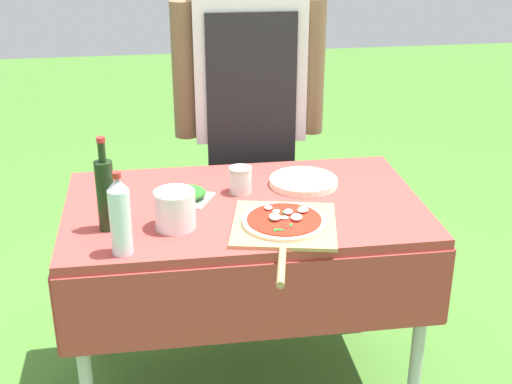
# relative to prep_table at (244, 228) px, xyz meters

# --- Properties ---
(prep_table) EXTENTS (1.28, 0.77, 0.81)m
(prep_table) POSITION_rel_prep_table_xyz_m (0.00, 0.00, 0.00)
(prep_table) COLOR #A83D38
(prep_table) RESTS_ON ground
(person_cook) EXTENTS (0.64, 0.22, 1.70)m
(person_cook) POSITION_rel_prep_table_xyz_m (0.10, 0.61, 0.29)
(person_cook) COLOR #70604C
(person_cook) RESTS_ON ground
(pizza_on_peel) EXTENTS (0.40, 0.58, 0.05)m
(pizza_on_peel) POSITION_rel_prep_table_xyz_m (0.11, -0.21, 0.11)
(pizza_on_peel) COLOR tan
(pizza_on_peel) RESTS_ON prep_table
(oil_bottle) EXTENTS (0.06, 0.06, 0.32)m
(oil_bottle) POSITION_rel_prep_table_xyz_m (-0.47, -0.14, 0.23)
(oil_bottle) COLOR black
(oil_bottle) RESTS_ON prep_table
(water_bottle) EXTENTS (0.07, 0.07, 0.27)m
(water_bottle) POSITION_rel_prep_table_xyz_m (-0.42, -0.31, 0.23)
(water_bottle) COLOR silver
(water_bottle) RESTS_ON prep_table
(herb_container) EXTENTS (0.21, 0.20, 0.05)m
(herb_container) POSITION_rel_prep_table_xyz_m (-0.20, 0.06, 0.12)
(herb_container) COLOR silver
(herb_container) RESTS_ON prep_table
(mixing_tub) EXTENTS (0.14, 0.14, 0.13)m
(mixing_tub) POSITION_rel_prep_table_xyz_m (-0.25, -0.16, 0.16)
(mixing_tub) COLOR silver
(mixing_tub) RESTS_ON prep_table
(plate_stack) EXTENTS (0.26, 0.26, 0.02)m
(plate_stack) POSITION_rel_prep_table_xyz_m (0.24, 0.13, 0.11)
(plate_stack) COLOR beige
(plate_stack) RESTS_ON prep_table
(sauce_jar) EXTENTS (0.08, 0.08, 0.10)m
(sauce_jar) POSITION_rel_prep_table_xyz_m (-0.00, 0.10, 0.14)
(sauce_jar) COLOR silver
(sauce_jar) RESTS_ON prep_table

